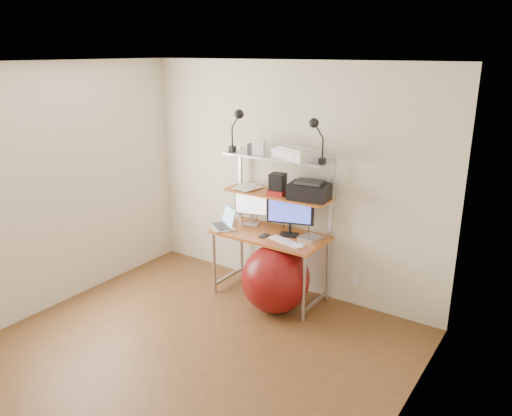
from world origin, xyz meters
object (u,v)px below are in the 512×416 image
at_px(laptop, 225,223).
at_px(monitor_silver, 252,205).
at_px(exercise_ball, 276,279).
at_px(printer, 309,191).
at_px(monitor_black, 290,212).

bearing_deg(laptop, monitor_silver, 86.24).
distance_m(monitor_silver, exercise_ball, 0.88).
bearing_deg(printer, monitor_black, -175.52).
xyz_separation_m(monitor_silver, laptop, (-0.19, -0.24, -0.18)).
bearing_deg(exercise_ball, monitor_black, 92.64).
bearing_deg(laptop, monitor_black, 49.33).
xyz_separation_m(monitor_silver, printer, (0.71, -0.00, 0.27)).
bearing_deg(printer, monitor_silver, 170.53).
distance_m(monitor_black, printer, 0.32).
bearing_deg(monitor_silver, laptop, -145.34).
bearing_deg(laptop, exercise_ball, 26.04).
xyz_separation_m(monitor_black, printer, (0.19, 0.05, 0.25)).
bearing_deg(monitor_black, laptop, 177.58).
relative_size(printer, exercise_ball, 0.62).
distance_m(monitor_silver, laptop, 0.35).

